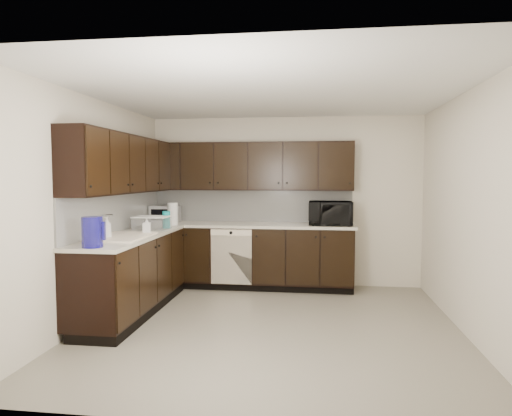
{
  "coord_description": "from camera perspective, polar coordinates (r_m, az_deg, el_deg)",
  "views": [
    {
      "loc": [
        0.48,
        -4.82,
        1.63
      ],
      "look_at": [
        -0.24,
        0.6,
        1.24
      ],
      "focal_mm": 32.0,
      "sensor_mm": 36.0,
      "label": 1
    }
  ],
  "objects": [
    {
      "name": "wall_right",
      "position": [
        5.07,
        25.04,
        -0.64
      ],
      "size": [
        0.02,
        4.0,
        2.5
      ],
      "primitive_type": "cube",
      "color": "beige",
      "rests_on": "floor"
    },
    {
      "name": "ceiling",
      "position": [
        4.92,
        1.95,
        14.22
      ],
      "size": [
        4.0,
        4.0,
        0.0
      ],
      "primitive_type": "plane",
      "rotation": [
        3.14,
        0.0,
        0.0
      ],
      "color": "white",
      "rests_on": "wall_back"
    },
    {
      "name": "soap_bottle_a",
      "position": [
        5.59,
        -13.5,
        -2.16
      ],
      "size": [
        0.11,
        0.11,
        0.2
      ],
      "primitive_type": "imported",
      "rotation": [
        0.0,
        0.0,
        0.21
      ],
      "color": "gray",
      "rests_on": "countertop"
    },
    {
      "name": "wall_left",
      "position": [
        5.43,
        -19.59,
        -0.21
      ],
      "size": [
        0.02,
        4.0,
        2.5
      ],
      "primitive_type": "cube",
      "color": "beige",
      "rests_on": "floor"
    },
    {
      "name": "sink",
      "position": [
        5.32,
        -16.49,
        -4.23
      ],
      "size": [
        0.54,
        0.82,
        0.42
      ],
      "color": "#F1E1C5",
      "rests_on": "countertop"
    },
    {
      "name": "countertop",
      "position": [
        6.15,
        -6.47,
        -2.63
      ],
      "size": [
        3.03,
        2.83,
        0.04
      ],
      "color": "beige",
      "rests_on": "lower_cabinets"
    },
    {
      "name": "blue_pitcher",
      "position": [
        4.67,
        -19.79,
        -2.85
      ],
      "size": [
        0.22,
        0.22,
        0.3
      ],
      "primitive_type": "cylinder",
      "rotation": [
        0.0,
        0.0,
        -0.14
      ],
      "color": "navy",
      "rests_on": "countertop"
    },
    {
      "name": "wall_front",
      "position": [
        2.88,
        -2.02,
        -3.51
      ],
      "size": [
        4.0,
        0.02,
        2.5
      ],
      "primitive_type": "cube",
      "color": "beige",
      "rests_on": "floor"
    },
    {
      "name": "lower_cabinets",
      "position": [
        6.23,
        -6.41,
        -7.26
      ],
      "size": [
        3.0,
        2.8,
        0.9
      ],
      "color": "black",
      "rests_on": "floor"
    },
    {
      "name": "upper_cabinets",
      "position": [
        6.23,
        -7.16,
        5.29
      ],
      "size": [
        3.0,
        2.8,
        0.7
      ],
      "color": "black",
      "rests_on": "wall_back"
    },
    {
      "name": "dishwasher",
      "position": [
        6.43,
        -3.1,
        -5.68
      ],
      "size": [
        0.58,
        0.04,
        0.78
      ],
      "color": "#F1E1C5",
      "rests_on": "lower_cabinets"
    },
    {
      "name": "storage_bin",
      "position": [
        6.04,
        -12.9,
        -1.84
      ],
      "size": [
        0.44,
        0.34,
        0.16
      ],
      "primitive_type": "cube",
      "rotation": [
        0.0,
        0.0,
        -0.07
      ],
      "color": "silver",
      "rests_on": "countertop"
    },
    {
      "name": "soap_bottle_b",
      "position": [
        5.26,
        -18.11,
        -2.36
      ],
      "size": [
        0.09,
        0.1,
        0.24
      ],
      "primitive_type": "imported",
      "rotation": [
        0.0,
        0.0,
        -0.02
      ],
      "color": "gray",
      "rests_on": "countertop"
    },
    {
      "name": "microwave",
      "position": [
        6.48,
        9.29,
        -0.65
      ],
      "size": [
        0.61,
        0.42,
        0.33
      ],
      "primitive_type": "imported",
      "rotation": [
        0.0,
        0.0,
        -0.01
      ],
      "color": "black",
      "rests_on": "countertop"
    },
    {
      "name": "floor",
      "position": [
        5.11,
        1.88,
        -14.57
      ],
      "size": [
        4.0,
        4.0,
        0.0
      ],
      "primitive_type": "plane",
      "color": "gray",
      "rests_on": "ground"
    },
    {
      "name": "backsplash",
      "position": [
        6.38,
        -7.86,
        -0.05
      ],
      "size": [
        3.0,
        2.8,
        0.48
      ],
      "color": "silver",
      "rests_on": "countertop"
    },
    {
      "name": "wall_back",
      "position": [
        6.85,
        3.56,
        0.84
      ],
      "size": [
        4.0,
        0.02,
        2.5
      ],
      "primitive_type": "cube",
      "color": "beige",
      "rests_on": "floor"
    },
    {
      "name": "toaster_oven",
      "position": [
        6.9,
        -11.28,
        -0.74
      ],
      "size": [
        0.41,
        0.31,
        0.25
      ],
      "primitive_type": "cube",
      "rotation": [
        0.0,
        0.0,
        -0.02
      ],
      "color": "silver",
      "rests_on": "countertop"
    },
    {
      "name": "paper_towel_roll",
      "position": [
        6.51,
        -10.37,
        -0.74
      ],
      "size": [
        0.19,
        0.19,
        0.31
      ],
      "primitive_type": "cylinder",
      "rotation": [
        0.0,
        0.0,
        -0.4
      ],
      "color": "silver",
      "rests_on": "countertop"
    },
    {
      "name": "teal_tumbler",
      "position": [
        6.14,
        -11.14,
        -1.44
      ],
      "size": [
        0.13,
        0.13,
        0.23
      ],
      "primitive_type": "cylinder",
      "rotation": [
        0.0,
        0.0,
        0.36
      ],
      "color": "#0D888F",
      "rests_on": "countertop"
    }
  ]
}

